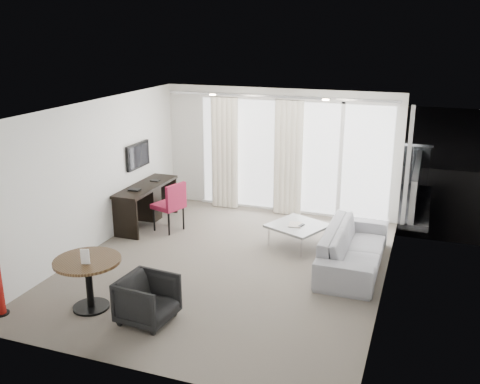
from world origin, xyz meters
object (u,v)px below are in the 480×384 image
(desk, at_px, (147,205))
(desk_chair, at_px, (168,206))
(tub_armchair, at_px, (148,300))
(sofa, at_px, (354,247))
(coffee_table, at_px, (297,235))
(rattan_chair_b, at_px, (379,175))
(round_table, at_px, (89,284))
(rattan_chair_a, at_px, (331,189))

(desk, xyz_separation_m, desk_chair, (0.56, -0.15, 0.08))
(desk, bearing_deg, tub_armchair, -60.59)
(tub_armchair, relative_size, sofa, 0.30)
(coffee_table, bearing_deg, sofa, -27.01)
(desk, relative_size, coffee_table, 1.93)
(sofa, xyz_separation_m, rattan_chair_b, (-0.07, 4.47, 0.07))
(round_table, bearing_deg, sofa, 38.89)
(rattan_chair_a, xyz_separation_m, rattan_chair_b, (0.89, 1.44, 0.03))
(rattan_chair_b, bearing_deg, coffee_table, -122.06)
(coffee_table, xyz_separation_m, rattan_chair_b, (1.01, 3.93, 0.20))
(desk_chair, distance_m, tub_armchair, 3.37)
(coffee_table, height_order, sofa, sofa)
(desk_chair, xyz_separation_m, rattan_chair_a, (2.66, 2.59, -0.11))
(desk_chair, bearing_deg, rattan_chair_b, 66.61)
(tub_armchair, relative_size, coffee_table, 0.78)
(tub_armchair, height_order, coffee_table, tub_armchair)
(tub_armchair, height_order, rattan_chair_b, rattan_chair_b)
(desk, relative_size, round_table, 1.86)
(round_table, relative_size, rattan_chair_b, 1.14)
(round_table, distance_m, rattan_chair_a, 6.12)
(desk, height_order, round_table, desk)
(desk_chair, height_order, coffee_table, desk_chair)
(coffee_table, distance_m, rattan_chair_a, 2.50)
(coffee_table, bearing_deg, desk, 179.04)
(desk, relative_size, rattan_chair_a, 2.30)
(desk, xyz_separation_m, round_table, (0.91, -3.23, -0.03))
(desk_chair, xyz_separation_m, rattan_chair_b, (3.54, 4.02, -0.08))
(sofa, bearing_deg, rattan_chair_b, 0.84)
(desk, height_order, rattan_chair_b, rattan_chair_b)
(sofa, bearing_deg, rattan_chair_a, 17.40)
(coffee_table, relative_size, sofa, 0.39)
(tub_armchair, bearing_deg, rattan_chair_a, -8.80)
(round_table, height_order, rattan_chair_a, rattan_chair_a)
(desk, bearing_deg, desk_chair, -14.84)
(round_table, xyz_separation_m, rattan_chair_b, (3.19, 7.10, 0.04))
(desk_chair, bearing_deg, coffee_table, 20.14)
(round_table, relative_size, tub_armchair, 1.33)
(coffee_table, height_order, rattan_chair_a, rattan_chair_a)
(desk, height_order, tub_armchair, desk)
(desk_chair, relative_size, round_table, 1.05)
(desk_chair, relative_size, coffee_table, 1.09)
(sofa, relative_size, rattan_chair_b, 2.83)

